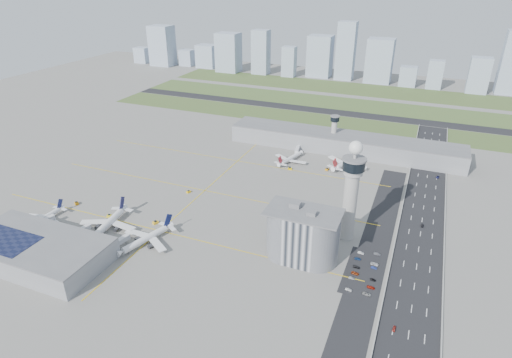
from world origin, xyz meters
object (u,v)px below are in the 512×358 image
at_px(airplane_near_a, 42,216).
at_px(car_lot_7, 371,287).
at_px(jet_bridge_near_0, 35,228).
at_px(tug_1, 109,215).
at_px(airplane_far_b, 348,159).
at_px(car_hw_4, 421,149).
at_px(airplane_near_b, 107,221).
at_px(admin_building, 302,235).
at_px(car_lot_9, 374,268).
at_px(car_lot_6, 367,294).
at_px(jet_bridge_near_2, 111,249).
at_px(car_lot_0, 349,290).
at_px(car_lot_10, 375,264).
at_px(tug_0, 77,203).
at_px(secondary_tower, 334,129).
at_px(jet_bridge_far_0, 298,148).
at_px(car_lot_2, 355,273).
at_px(tug_3, 189,192).
at_px(car_lot_8, 373,280).
at_px(car_lot_4, 358,259).
at_px(car_hw_0, 394,329).
at_px(tug_5, 327,169).
at_px(airplane_near_c, 145,236).
at_px(control_tower, 351,188).
at_px(car_lot_1, 352,278).
at_px(car_lot_5, 361,253).
at_px(car_hw_1, 422,226).
at_px(jet_bridge_near_1, 71,238).
at_px(airplane_far_a, 291,156).
at_px(car_lot_3, 357,267).
at_px(tug_2, 155,222).
at_px(tug_4, 290,168).
at_px(jet_bridge_far_1, 353,156).
at_px(car_lot_11, 377,254).
at_px(car_hw_2, 438,177).

distance_m(airplane_near_a, car_lot_7, 211.79).
relative_size(jet_bridge_near_0, tug_1, 4.77).
bearing_deg(tug_1, jet_bridge_near_0, 123.00).
height_order(airplane_far_b, car_hw_4, airplane_far_b).
bearing_deg(airplane_near_b, admin_building, 90.03).
bearing_deg(car_lot_9, car_lot_6, -177.32).
xyz_separation_m(jet_bridge_near_2, tug_1, (-28.76, 32.90, -2.00)).
bearing_deg(car_lot_0, car_lot_10, -15.67).
bearing_deg(tug_0, secondary_tower, -4.69).
xyz_separation_m(jet_bridge_far_0, car_lot_2, (82.04, -157.72, -2.27)).
xyz_separation_m(tug_3, car_lot_7, (143.48, -56.71, -0.29)).
bearing_deg(airplane_near_a, car_lot_8, 98.47).
relative_size(car_lot_4, car_hw_0, 1.04).
xyz_separation_m(tug_5, car_lot_4, (46.11, -113.18, -0.35)).
distance_m(airplane_near_c, tug_3, 68.72).
relative_size(jet_bridge_near_2, car_lot_10, 3.07).
xyz_separation_m(car_lot_7, car_lot_9, (-1.04, 17.40, -0.04)).
relative_size(control_tower, car_lot_1, 19.44).
bearing_deg(secondary_tower, car_lot_5, -70.99).
relative_size(car_lot_5, car_hw_1, 0.94).
distance_m(car_lot_0, car_lot_10, 28.65).
relative_size(airplane_far_b, car_lot_4, 12.06).
relative_size(jet_bridge_near_1, car_hw_4, 3.76).
xyz_separation_m(airplane_far_a, jet_bridge_near_2, (-56.16, -167.96, -2.33)).
bearing_deg(car_lot_3, tug_2, 91.40).
xyz_separation_m(jet_bridge_near_0, tug_4, (120.75, 151.70, -1.93)).
height_order(admin_building, tug_1, admin_building).
bearing_deg(jet_bridge_far_1, airplane_near_c, -37.39).
bearing_deg(car_lot_11, tug_0, 93.16).
xyz_separation_m(jet_bridge_far_1, car_hw_4, (55.15, 45.81, -2.22)).
bearing_deg(car_lot_8, tug_3, 77.63).
bearing_deg(car_hw_0, car_lot_2, 128.83).
xyz_separation_m(jet_bridge_near_0, tug_3, (63.45, 83.48, -1.96)).
distance_m(airplane_far_b, car_lot_8, 151.29).
bearing_deg(car_lot_3, jet_bridge_far_1, 11.55).
bearing_deg(car_lot_11, car_lot_8, -179.73).
distance_m(airplane_near_b, car_lot_10, 167.28).
bearing_deg(car_lot_1, control_tower, 14.50).
bearing_deg(tug_5, airplane_near_b, 60.83).
xyz_separation_m(jet_bridge_far_0, car_lot_0, (81.40, -172.45, -2.21)).
bearing_deg(car_lot_3, car_lot_7, -144.95).
bearing_deg(car_lot_3, jet_bridge_near_1, 103.59).
bearing_deg(car_lot_0, car_lot_11, -10.71).
bearing_deg(car_lot_10, car_lot_6, -175.97).
xyz_separation_m(car_lot_10, car_hw_2, (29.94, 134.29, -0.01)).
distance_m(jet_bridge_near_1, car_lot_6, 176.93).
bearing_deg(car_lot_5, car_lot_1, -179.81).
xyz_separation_m(car_hw_0, car_hw_2, (14.29, 180.25, 0.02)).
relative_size(car_lot_11, car_hw_0, 1.19).
xyz_separation_m(car_lot_0, car_lot_6, (9.28, 0.23, -0.01)).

